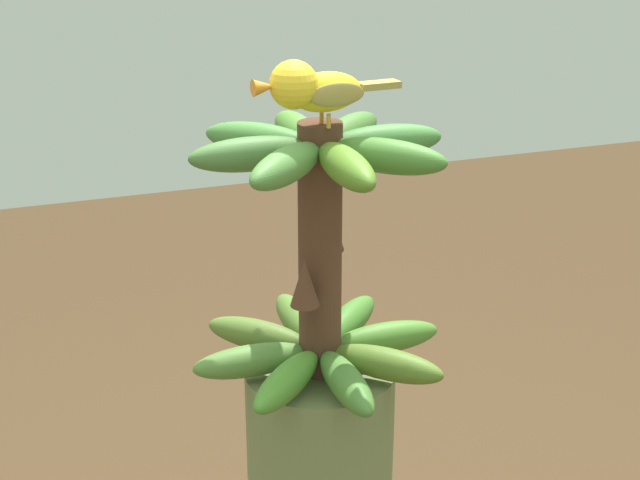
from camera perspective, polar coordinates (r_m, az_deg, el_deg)
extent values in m
cylinder|color=#4C2D1E|center=(1.15, 0.00, -0.77)|extent=(0.05, 0.05, 0.33)
ellipsoid|color=#4B7630|center=(1.18, -4.28, -7.41)|extent=(0.04, 0.15, 0.04)
ellipsoid|color=#417B25|center=(1.13, -2.05, -8.71)|extent=(0.14, 0.14, 0.04)
ellipsoid|color=#3F6F2A|center=(1.13, 1.58, -8.81)|extent=(0.15, 0.04, 0.04)
ellipsoid|color=#4F6E24|center=(1.17, 4.12, -7.63)|extent=(0.14, 0.14, 0.04)
ellipsoid|color=#457A28|center=(1.24, 4.08, -6.05)|extent=(0.04, 0.15, 0.04)
ellipsoid|color=#3E7427|center=(1.28, 1.80, -4.98)|extent=(0.14, 0.14, 0.04)
ellipsoid|color=#4F732C|center=(1.29, -1.38, -4.90)|extent=(0.15, 0.04, 0.04)
ellipsoid|color=#506E29|center=(1.25, -3.88, -5.85)|extent=(0.14, 0.14, 0.04)
ellipsoid|color=#407A36|center=(1.14, 4.06, 6.09)|extent=(0.04, 0.15, 0.04)
ellipsoid|color=#416E2E|center=(1.18, 1.82, 6.71)|extent=(0.13, 0.14, 0.04)
ellipsoid|color=#477C2E|center=(1.18, -1.33, 6.76)|extent=(0.15, 0.04, 0.04)
ellipsoid|color=#407A35|center=(1.14, -3.82, 6.22)|extent=(0.14, 0.13, 0.04)
ellipsoid|color=#437034|center=(1.08, -4.25, 5.34)|extent=(0.04, 0.15, 0.04)
ellipsoid|color=#4A7D37|center=(1.03, -2.07, 4.62)|extent=(0.13, 0.14, 0.04)
ellipsoid|color=#517E24|center=(1.03, 1.52, 4.55)|extent=(0.15, 0.04, 0.04)
ellipsoid|color=#41762B|center=(1.07, 4.06, 5.19)|extent=(0.14, 0.13, 0.04)
cone|color=#4C2D1E|center=(1.11, -0.95, -2.65)|extent=(0.04, 0.04, 0.06)
cone|color=#4C2D1E|center=(1.19, 0.65, 0.74)|extent=(0.04, 0.04, 0.06)
cylinder|color=#C68933|center=(1.09, 0.13, 7.63)|extent=(0.01, 0.01, 0.02)
cylinder|color=#C68933|center=(1.07, 0.65, 7.36)|extent=(0.00, 0.01, 0.02)
ellipsoid|color=yellow|center=(1.07, 0.39, 9.13)|extent=(0.05, 0.09, 0.05)
ellipsoid|color=olive|center=(1.09, 0.18, 9.35)|extent=(0.01, 0.07, 0.03)
ellipsoid|color=olive|center=(1.06, 1.06, 8.95)|extent=(0.01, 0.07, 0.03)
cube|color=olive|center=(1.10, 3.65, 9.53)|extent=(0.03, 0.05, 0.01)
sphere|color=yellow|center=(1.06, -1.64, 9.56)|extent=(0.06, 0.06, 0.06)
sphere|color=black|center=(1.03, -1.56, 9.55)|extent=(0.01, 0.01, 0.01)
cone|color=orange|center=(1.04, -3.44, 9.39)|extent=(0.02, 0.03, 0.02)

